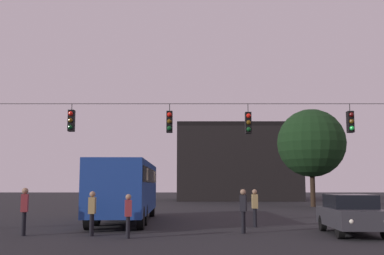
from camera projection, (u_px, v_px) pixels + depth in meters
The scene contains 11 objects.
ground_plane at pixel (201, 214), 30.05m from camera, with size 168.00×168.00×0.00m, color black.
overhead_signal_span at pixel (206, 147), 20.60m from camera, with size 19.60×0.44×6.08m.
city_bus at pixel (124, 185), 24.22m from camera, with size 2.79×11.06×3.00m.
car_near_right at pixel (349, 214), 18.07m from camera, with size 2.06×4.42×1.52m.
pedestrian_crossing_left at pixel (241, 208), 18.57m from camera, with size 0.32×0.41×1.72m.
pedestrian_crossing_center at pixel (90, 211), 17.58m from camera, with size 0.25×0.37×1.65m.
pedestrian_crossing_right at pixel (253, 206), 21.22m from camera, with size 0.25×0.37×1.69m.
pedestrian_near_bus at pixel (126, 214), 16.79m from camera, with size 0.30×0.39×1.56m.
pedestrian_trailing at pixel (22, 208), 17.68m from camera, with size 0.31×0.40×1.78m.
corner_building at pixel (235, 163), 57.77m from camera, with size 14.39×9.98×9.05m.
tree_left_silhouette at pixel (309, 143), 41.15m from camera, with size 5.94×5.94×8.49m.
Camera 1 is at (-0.67, -6.00, 1.91)m, focal length 43.98 mm.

